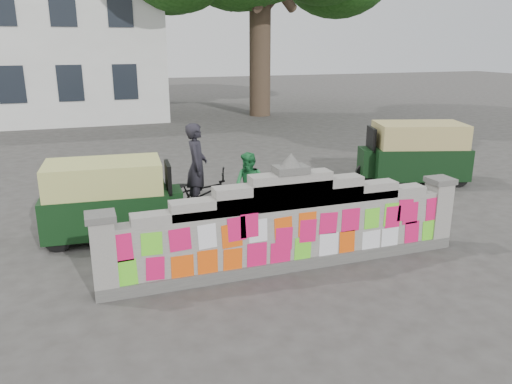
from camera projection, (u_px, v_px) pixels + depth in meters
ground at (289, 267)px, 8.61m from camera, size 100.00×100.00×0.00m
parapet_wall at (290, 227)px, 8.39m from camera, size 6.48×0.44×2.01m
cyclist_bike at (198, 195)px, 10.85m from camera, size 2.21×1.32×1.10m
cyclist_rider at (197, 178)px, 10.74m from camera, size 0.63×0.78×1.86m
pedestrian at (249, 187)px, 10.75m from camera, size 0.87×0.91×1.49m
rickshaw_left at (109, 198)px, 9.79m from camera, size 2.81×1.46×1.53m
rickshaw_right at (415, 152)px, 13.70m from camera, size 3.05×2.07×1.64m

